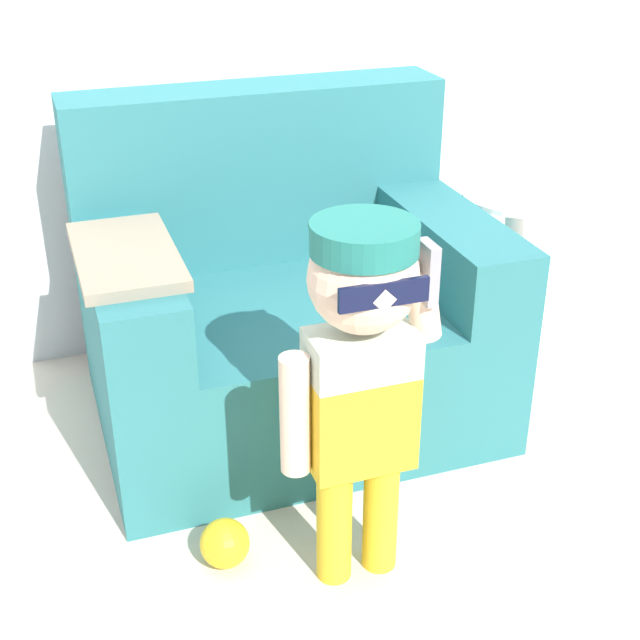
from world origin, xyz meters
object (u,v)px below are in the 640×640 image
at_px(side_table, 511,255).
at_px(armchair, 283,306).
at_px(person_child, 361,354).
at_px(toy_ball, 225,543).

bearing_deg(side_table, armchair, -170.63).
bearing_deg(person_child, side_table, 44.92).
xyz_separation_m(armchair, toy_ball, (-0.35, -0.65, -0.28)).
height_order(armchair, side_table, armchair).
relative_size(armchair, toy_ball, 9.55).
relative_size(side_table, toy_ball, 4.50).
distance_m(side_table, toy_ball, 1.46).
bearing_deg(person_child, toy_ball, 157.59).
bearing_deg(armchair, side_table, 9.37).
bearing_deg(armchair, toy_ball, -118.34).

